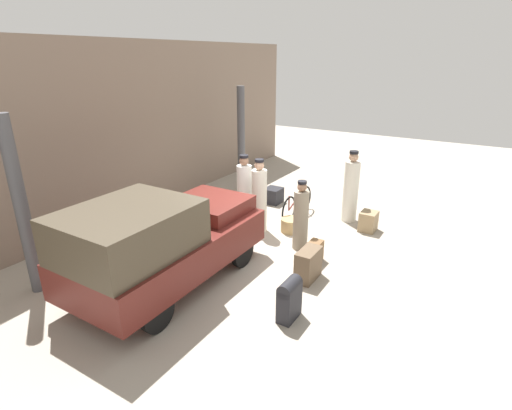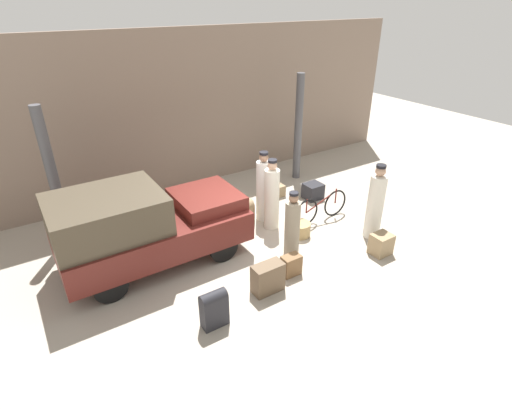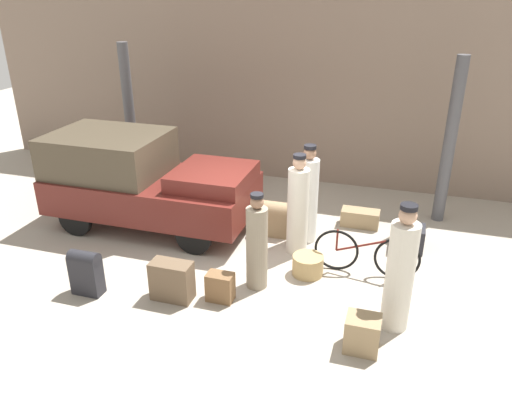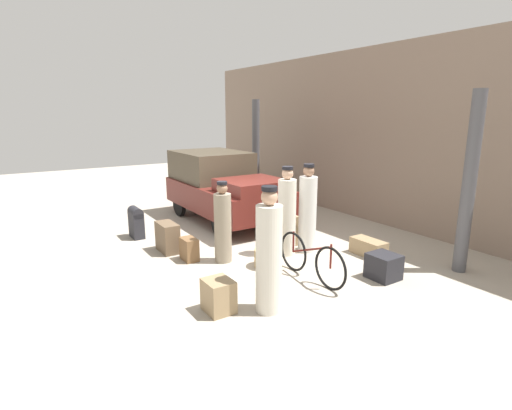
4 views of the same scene
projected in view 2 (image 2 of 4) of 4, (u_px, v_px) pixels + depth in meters
The scene contains 18 objects.
ground_plane at pixel (253, 246), 9.36m from camera, with size 30.00×30.00×0.00m, color #A89E8E.
station_building_facade at pixel (176, 113), 11.33m from camera, with size 16.00×0.15×4.50m.
canopy_pillar_left at pixel (53, 178), 8.84m from camera, with size 0.24×0.24×3.25m.
canopy_pillar_right at pixel (298, 128), 12.16m from camera, with size 0.24×0.24×3.25m.
truck at pixel (143, 225), 8.36m from camera, with size 3.92×1.86×1.80m.
bicycle at pixel (321, 207), 10.26m from camera, with size 1.71×0.04×0.78m.
wicker_basket at pixel (300, 229), 9.72m from camera, with size 0.51×0.51×0.34m.
porter_standing_middle at pixel (375, 205), 9.36m from camera, with size 0.38×0.38×1.87m.
porter_lifting_near_truck at pixel (272, 197), 9.76m from camera, with size 0.37×0.37×1.82m.
porter_with_bicycle at pixel (292, 228), 8.69m from camera, with size 0.33×0.33×1.59m.
porter_carrying_trunk at pixel (263, 189), 10.15m from camera, with size 0.37×0.37×1.85m.
trunk_barrel_dark at pixel (241, 212), 10.11m from camera, with size 0.59×0.36×0.66m.
suitcase_tan_flat at pixel (214, 308), 6.96m from camera, with size 0.47×0.25×0.73m.
suitcase_small_leather at pixel (381, 244), 9.00m from camera, with size 0.45×0.39×0.49m.
suitcase_black_upright at pixel (313, 191), 11.47m from camera, with size 0.50×0.46×0.45m.
trunk_umber_medium at pixel (291, 265), 8.33m from camera, with size 0.40×0.26×0.45m.
trunk_wicker_pale at pixel (268, 278), 7.82m from camera, with size 0.63×0.33×0.62m.
trunk_large_brown at pixel (272, 192), 11.56m from camera, with size 0.74×0.35×0.33m.
Camera 2 is at (-4.20, -6.60, 5.23)m, focal length 28.00 mm.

